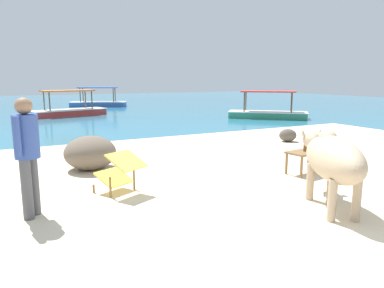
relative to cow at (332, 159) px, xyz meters
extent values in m
cube|color=beige|center=(-0.97, 0.03, -0.76)|extent=(18.00, 14.00, 0.04)
cube|color=teal|center=(-0.97, 22.03, -0.78)|extent=(60.00, 36.00, 0.03)
cylinder|color=tan|center=(0.02, 0.41, -0.45)|extent=(0.12, 0.12, 0.58)
cylinder|color=tan|center=(0.31, 0.26, -0.45)|extent=(0.12, 0.12, 0.58)
cylinder|color=tan|center=(-0.36, -0.36, -0.45)|extent=(0.12, 0.12, 0.58)
cylinder|color=tan|center=(-0.07, -0.51, -0.45)|extent=(0.12, 0.12, 0.58)
ellipsoid|color=tan|center=(-0.02, -0.05, 0.01)|extent=(1.23, 1.67, 0.63)
ellipsoid|color=tan|center=(0.41, 0.82, 0.11)|extent=(0.41, 0.49, 0.29)
cone|color=tan|center=(0.28, 0.89, 0.24)|extent=(0.14, 0.14, 0.10)
cone|color=tan|center=(0.54, 0.75, 0.24)|extent=(0.14, 0.14, 0.10)
ellipsoid|color=tan|center=(0.10, 0.20, 0.28)|extent=(0.36, 0.37, 0.21)
cube|color=brown|center=(1.09, 1.60, -0.30)|extent=(0.81, 0.54, 0.04)
cylinder|color=brown|center=(1.41, 1.82, -0.53)|extent=(0.05, 0.05, 0.42)
cylinder|color=brown|center=(1.45, 1.46, -0.53)|extent=(0.05, 0.05, 0.42)
cylinder|color=brown|center=(0.73, 1.73, -0.53)|extent=(0.05, 0.05, 0.42)
cylinder|color=brown|center=(0.78, 1.37, -0.53)|extent=(0.05, 0.05, 0.42)
cylinder|color=brown|center=(1.06, 1.59, -0.18)|extent=(0.07, 0.07, 0.22)
cylinder|color=brown|center=(1.06, 1.59, -0.04)|extent=(0.03, 0.03, 0.06)
cylinder|color=black|center=(1.06, 1.59, 0.00)|extent=(0.03, 0.03, 0.02)
cylinder|color=brown|center=(-2.89, 2.28, -0.67)|extent=(0.04, 0.04, 0.14)
cylinder|color=brown|center=(-2.43, 2.51, -0.67)|extent=(0.04, 0.04, 0.14)
cylinder|color=brown|center=(-2.71, 1.91, -0.57)|extent=(0.04, 0.04, 0.34)
cylinder|color=brown|center=(-2.24, 2.14, -0.57)|extent=(0.04, 0.04, 0.34)
cube|color=#EFD14C|center=(-2.57, 2.21, -0.50)|extent=(0.66, 0.62, 0.21)
cube|color=#EFD14C|center=(-2.43, 1.93, -0.17)|extent=(0.67, 0.65, 0.23)
cylinder|color=#4C4C51|center=(-3.91, 1.54, -0.33)|extent=(0.14, 0.14, 0.82)
cylinder|color=#4C4C51|center=(-3.81, 1.70, -0.33)|extent=(0.14, 0.14, 0.82)
cylinder|color=#334C99|center=(-3.86, 1.62, 0.37)|extent=(0.32, 0.32, 0.58)
cylinder|color=#334C99|center=(-3.97, 1.44, 0.40)|extent=(0.09, 0.09, 0.52)
cylinder|color=#334C99|center=(-3.75, 1.80, 0.40)|extent=(0.09, 0.09, 0.52)
sphere|color=#997051|center=(-3.86, 1.62, 0.77)|extent=(0.22, 0.22, 0.22)
ellipsoid|color=#6B5B4C|center=(-2.60, 3.90, -0.39)|extent=(1.38, 1.40, 0.69)
ellipsoid|color=brown|center=(3.30, 4.55, -0.55)|extent=(0.64, 0.60, 0.38)
cube|color=#3866B7|center=(1.41, 20.91, -0.62)|extent=(3.74, 2.46, 0.28)
cube|color=white|center=(1.41, 20.91, -0.46)|extent=(3.83, 2.54, 0.04)
cylinder|color=brown|center=(2.55, 20.83, -0.01)|extent=(0.06, 0.06, 0.95)
cylinder|color=brown|center=(2.24, 20.13, -0.01)|extent=(0.06, 0.06, 0.95)
cylinder|color=brown|center=(0.58, 21.70, -0.01)|extent=(0.06, 0.06, 0.95)
cylinder|color=brown|center=(0.27, 21.00, -0.01)|extent=(0.06, 0.06, 0.95)
cube|color=#3D66C6|center=(1.41, 20.91, 0.50)|extent=(2.68, 1.87, 0.06)
cube|color=#C63833|center=(-1.28, 15.55, -0.62)|extent=(3.76, 1.92, 0.28)
cube|color=white|center=(-1.28, 15.55, -0.46)|extent=(3.84, 1.99, 0.04)
cylinder|color=brown|center=(-2.24, 14.92, -0.01)|extent=(0.06, 0.06, 0.95)
cylinder|color=brown|center=(-2.42, 15.67, -0.01)|extent=(0.06, 0.06, 0.95)
cylinder|color=brown|center=(-0.14, 15.43, -0.01)|extent=(0.06, 0.06, 0.95)
cylinder|color=brown|center=(-0.32, 16.18, -0.01)|extent=(0.06, 0.06, 0.95)
cube|color=orange|center=(-1.28, 15.55, 0.50)|extent=(2.67, 1.50, 0.06)
cube|color=#338E66|center=(6.96, 10.02, -0.62)|extent=(3.44, 3.19, 0.28)
cube|color=white|center=(6.96, 10.02, -0.46)|extent=(3.53, 3.28, 0.04)
cylinder|color=brown|center=(8.03, 9.60, -0.01)|extent=(0.06, 0.06, 0.95)
cylinder|color=brown|center=(7.52, 9.02, -0.01)|extent=(0.06, 0.06, 0.95)
cylinder|color=brown|center=(6.40, 11.02, -0.01)|extent=(0.06, 0.06, 0.95)
cylinder|color=brown|center=(5.89, 10.44, -0.01)|extent=(0.06, 0.06, 0.95)
cube|color=red|center=(6.96, 10.02, 0.50)|extent=(2.51, 2.36, 0.06)
camera|label=1|loc=(-4.04, -3.51, 1.13)|focal=33.55mm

